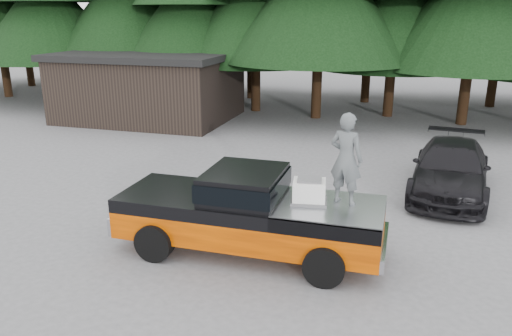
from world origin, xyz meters
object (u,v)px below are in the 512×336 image
(man_on_bed, at_px, (346,159))
(pickup_truck, at_px, (249,225))
(utility_building, at_px, (150,85))
(air_compressor, at_px, (309,192))
(parked_car, at_px, (451,168))

(man_on_bed, bearing_deg, pickup_truck, 24.61)
(man_on_bed, relative_size, utility_building, 0.23)
(pickup_truck, relative_size, air_compressor, 8.89)
(parked_car, bearing_deg, pickup_truck, -123.83)
(parked_car, bearing_deg, utility_building, 158.46)
(man_on_bed, distance_m, parked_car, 5.98)
(pickup_truck, bearing_deg, air_compressor, 2.14)
(pickup_truck, distance_m, air_compressor, 1.59)
(pickup_truck, relative_size, parked_car, 1.16)
(air_compressor, bearing_deg, man_on_bed, 5.13)
(pickup_truck, relative_size, man_on_bed, 3.08)
(air_compressor, distance_m, parked_car, 6.33)
(parked_car, relative_size, utility_building, 0.62)
(man_on_bed, distance_m, utility_building, 16.80)
(parked_car, bearing_deg, man_on_bed, -109.74)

